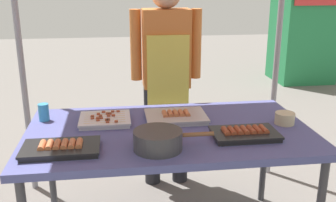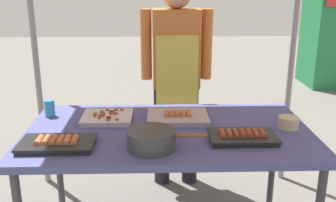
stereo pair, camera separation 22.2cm
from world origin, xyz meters
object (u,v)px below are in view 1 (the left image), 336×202
Objects in this scene: stall_table at (169,138)px; cooking_wok at (158,139)px; tray_grilled_sausages at (176,116)px; tray_pork_links at (61,148)px; drink_cup_near_edge at (44,112)px; tray_meat_skewers at (105,120)px; tray_spring_rolls at (245,133)px; neighbor_stall_left at (304,26)px; condiment_bowl at (285,118)px; vendor_woman at (166,68)px.

stall_table is 0.30m from cooking_wok.
cooking_wok is (-0.15, -0.41, 0.03)m from tray_grilled_sausages.
drink_cup_near_edge is at bearing 108.23° from tray_pork_links.
cooking_wok is (0.48, -0.03, 0.03)m from tray_pork_links.
cooking_wok is at bearing -110.11° from tray_grilled_sausages.
cooking_wok is (-0.09, -0.26, 0.11)m from stall_table.
tray_grilled_sausages is 1.22× the size of tray_meat_skewers.
tray_spring_rolls is 4.53m from neighbor_stall_left.
neighbor_stall_left reaches higher than tray_meat_skewers.
stall_table is 4.25× the size of tray_pork_links.
tray_grilled_sausages is at bearing -125.41° from neighbor_stall_left.
tray_meat_skewers is 2.59× the size of condiment_bowl.
cooking_wok is at bearing -124.04° from neighbor_stall_left.
stall_table is at bearing -23.28° from tray_meat_skewers.
stall_table is at bearing -112.18° from tray_grilled_sausages.
drink_cup_near_edge is at bearing 167.52° from tray_meat_skewers.
stall_table is at bearing 156.08° from tray_spring_rolls.
tray_pork_links is 3.29× the size of condiment_bowl.
drink_cup_near_edge reaches higher than tray_spring_rolls.
cooking_wok is 0.24× the size of neighbor_stall_left.
tray_spring_rolls is 0.22× the size of vendor_woman.
tray_meat_skewers is at bearing 61.99° from tray_pork_links.
tray_pork_links is at bearing -71.77° from drink_cup_near_edge.
tray_pork_links is 3.61× the size of drink_cup_near_edge.
drink_cup_near_edge reaches higher than cooking_wok.
vendor_woman reaches higher than tray_grilled_sausages.
tray_pork_links reaches higher than tray_grilled_sausages.
tray_meat_skewers is 0.17× the size of neighbor_stall_left.
tray_meat_skewers is at bearing 171.05° from condiment_bowl.
condiment_bowl is at bearing -9.86° from drink_cup_near_edge.
tray_grilled_sausages is 0.23× the size of vendor_woman.
stall_table is 0.18m from tray_grilled_sausages.
tray_spring_rolls is at bearing -20.14° from drink_cup_near_edge.
cooking_wok is 0.26× the size of vendor_woman.
tray_grilled_sausages is 0.96× the size of tray_pork_links.
cooking_wok reaches higher than tray_pork_links.
vendor_woman is (-0.60, 0.77, 0.15)m from condiment_bowl.
tray_grilled_sausages is 0.46m from tray_spring_rolls.
tray_grilled_sausages is 0.79m from drink_cup_near_edge.
stall_table is at bearing 83.81° from vendor_woman.
tray_grilled_sausages is at bearing 135.30° from tray_spring_rolls.
tray_grilled_sausages reaches higher than stall_table.
stall_table is at bearing 71.09° from cooking_wok.
vendor_woman is (0.02, 0.61, 0.16)m from tray_grilled_sausages.
neighbor_stall_left is at bearing 55.05° from stall_table.
vendor_woman reaches higher than tray_spring_rolls.
stall_table is at bearing -18.05° from drink_cup_near_edge.
cooking_wok is at bearing -57.24° from tray_meat_skewers.
condiment_bowl reaches higher than tray_spring_rolls.
vendor_woman is (0.17, 1.02, 0.13)m from cooking_wok.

